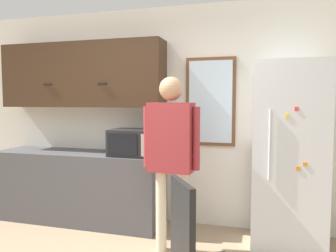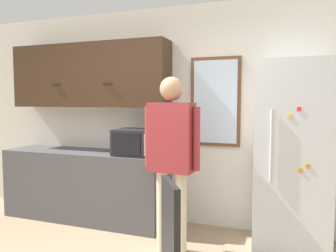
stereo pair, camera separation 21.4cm
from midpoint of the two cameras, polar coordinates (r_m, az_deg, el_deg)
name	(u,v)px [view 1 (the left image)]	position (r m, az deg, el deg)	size (l,w,h in m)	color
back_wall	(169,116)	(4.14, -1.22, 1.77)	(6.00, 0.06, 2.70)	silver
counter	(79,186)	(4.45, -16.57, -10.05)	(2.18, 0.60, 0.89)	#4C4C51
upper_cabinets	(82,75)	(4.42, -16.12, 8.48)	(2.18, 0.38, 0.82)	#3D2819
microwave	(133,142)	(3.93, -7.70, -2.86)	(0.52, 0.41, 0.31)	#232326
person	(171,146)	(3.26, -1.37, -3.47)	(0.59, 0.25, 1.78)	beige
refrigerator	(288,156)	(3.62, 18.62, -4.91)	(0.72, 0.73, 1.94)	silver
window	(210,102)	(3.97, 5.88, 4.22)	(0.60, 0.05, 1.06)	brown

